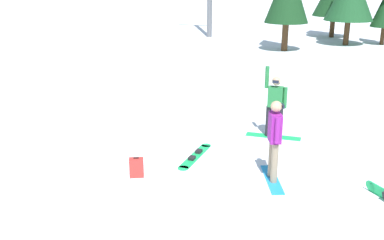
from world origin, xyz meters
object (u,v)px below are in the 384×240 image
object	(u,v)px
snowboarder_background	(275,105)
snowboarder_midground	(274,139)
loose_snowboard_near_left	(195,156)
backpack_red	(137,168)

from	to	relation	value
snowboarder_background	snowboarder_midground	bearing A→B (deg)	-84.36
loose_snowboard_near_left	backpack_red	distance (m)	1.78
snowboarder_midground	loose_snowboard_near_left	distance (m)	2.38
snowboarder_background	backpack_red	bearing A→B (deg)	-128.23
snowboarder_background	loose_snowboard_near_left	bearing A→B (deg)	-131.17
snowboarder_midground	loose_snowboard_near_left	xyz separation A→B (m)	(-2.01, 0.82, -0.96)
snowboarder_midground	backpack_red	world-z (taller)	snowboarder_midground
snowboarder_midground	snowboarder_background	bearing A→B (deg)	95.64
snowboarder_background	loose_snowboard_near_left	world-z (taller)	snowboarder_background
snowboarder_background	loose_snowboard_near_left	xyz separation A→B (m)	(-1.74, -1.99, -0.93)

